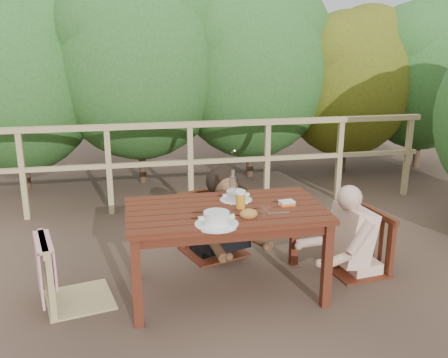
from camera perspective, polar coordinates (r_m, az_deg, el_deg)
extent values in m
plane|color=brown|center=(4.00, 0.14, -12.69)|extent=(60.00, 60.00, 0.00)
cube|color=#40190E|center=(3.85, 0.15, -8.27)|extent=(1.46, 0.82, 0.68)
cube|color=tan|center=(3.81, -16.72, -6.61)|extent=(0.59, 0.59, 1.00)
cube|color=#40190E|center=(4.47, -1.24, -2.34)|extent=(0.65, 0.65, 1.03)
cube|color=#40190E|center=(4.29, 15.13, -4.32)|extent=(0.53, 0.53, 0.94)
cube|color=tan|center=(5.66, -3.86, 1.49)|extent=(5.60, 0.10, 1.01)
cylinder|color=white|center=(3.39, -0.86, -4.57)|extent=(0.30, 0.30, 0.10)
cylinder|color=silver|center=(3.89, 1.38, -1.96)|extent=(0.25, 0.25, 0.08)
ellipsoid|color=#AD8035|center=(3.52, 2.82, -4.02)|extent=(0.13, 0.10, 0.08)
cylinder|color=orange|center=(3.70, 1.90, -2.47)|extent=(0.07, 0.07, 0.14)
cylinder|color=silver|center=(3.86, 1.03, -0.81)|extent=(0.06, 0.06, 0.25)
cylinder|color=silver|center=(3.56, 4.75, -3.82)|extent=(0.06, 0.06, 0.08)
cube|color=white|center=(3.80, 7.17, -2.83)|extent=(0.12, 0.10, 0.05)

